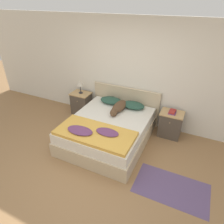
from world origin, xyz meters
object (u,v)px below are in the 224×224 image
at_px(pillow_left, 111,100).
at_px(dog, 119,107).
at_px(nightstand_left, 81,103).
at_px(book_stack, 172,112).
at_px(bed, 108,131).
at_px(nightstand_right, 170,124).
at_px(pillow_right, 133,105).
at_px(table_lamp, 80,83).

distance_m(pillow_left, dog, 0.41).
distance_m(nightstand_left, book_stack, 2.45).
xyz_separation_m(pillow_left, dog, (0.32, -0.26, 0.01)).
relative_size(bed, nightstand_right, 3.20).
bearing_deg(dog, pillow_right, 44.55).
bearing_deg(pillow_right, nightstand_right, 2.04).
distance_m(bed, pillow_left, 0.88).
height_order(dog, table_lamp, table_lamp).
relative_size(nightstand_left, pillow_right, 1.10).
bearing_deg(nightstand_left, pillow_left, -2.04).
xyz_separation_m(bed, nightstand_right, (1.22, 0.79, 0.04)).
distance_m(nightstand_right, pillow_left, 1.54).
distance_m(bed, nightstand_right, 1.45).
relative_size(pillow_right, dog, 0.67).
xyz_separation_m(bed, book_stack, (1.21, 0.79, 0.37)).
bearing_deg(pillow_right, bed, -111.07).
distance_m(nightstand_right, book_stack, 0.33).
distance_m(nightstand_left, dog, 1.32).
bearing_deg(bed, dog, 86.54).
bearing_deg(table_lamp, book_stack, -0.24).
bearing_deg(nightstand_right, bed, -146.95).
bearing_deg(nightstand_right, nightstand_left, 180.00).
bearing_deg(pillow_right, pillow_left, 180.00).
xyz_separation_m(nightstand_right, pillow_left, (-1.51, -0.03, 0.30)).
relative_size(nightstand_right, pillow_right, 1.10).
bearing_deg(table_lamp, pillow_left, -2.71).
distance_m(pillow_right, book_stack, 0.92).
bearing_deg(dog, nightstand_left, 166.87).
xyz_separation_m(pillow_right, table_lamp, (-1.51, 0.04, 0.29)).
height_order(nightstand_right, pillow_left, pillow_left).
relative_size(nightstand_right, table_lamp, 1.67).
bearing_deg(nightstand_left, bed, -33.05).
relative_size(nightstand_left, table_lamp, 1.67).
bearing_deg(pillow_right, dog, -135.45).
distance_m(bed, pillow_right, 0.88).
height_order(nightstand_right, table_lamp, table_lamp).
height_order(bed, book_stack, book_stack).
relative_size(nightstand_left, book_stack, 2.71).
bearing_deg(dog, book_stack, 13.87).
bearing_deg(nightstand_left, nightstand_right, 0.00).
bearing_deg(bed, nightstand_right, 33.05).
distance_m(pillow_right, dog, 0.37).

